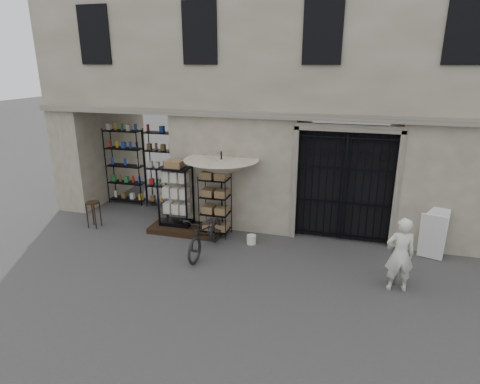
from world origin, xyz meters
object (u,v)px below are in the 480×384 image
(display_cabinet, at_px, (176,199))
(shopkeeper, at_px, (395,289))
(white_bucket, at_px, (251,239))
(steel_bollard, at_px, (394,264))
(wire_rack, at_px, (215,206))
(wooden_stool, at_px, (94,214))
(bicycle, at_px, (207,252))
(market_umbrella, at_px, (221,163))
(easel_sign, at_px, (433,234))

(display_cabinet, distance_m, shopkeeper, 6.01)
(white_bucket, bearing_deg, steel_bollard, -18.25)
(wire_rack, distance_m, wooden_stool, 3.57)
(wire_rack, xyz_separation_m, bicycle, (0.12, -1.06, -0.83))
(steel_bollard, distance_m, shopkeeper, 0.50)
(market_umbrella, distance_m, easel_sign, 5.44)
(market_umbrella, height_order, steel_bollard, market_umbrella)
(wooden_stool, bearing_deg, display_cabinet, 12.12)
(wire_rack, distance_m, shopkeeper, 4.86)
(display_cabinet, bearing_deg, easel_sign, -3.48)
(shopkeeper, bearing_deg, steel_bollard, -82.69)
(wooden_stool, relative_size, easel_sign, 0.64)
(display_cabinet, bearing_deg, market_umbrella, -3.76)
(market_umbrella, bearing_deg, display_cabinet, -179.88)
(wooden_stool, bearing_deg, shopkeeper, -8.27)
(display_cabinet, distance_m, market_umbrella, 1.75)
(white_bucket, distance_m, steel_bollard, 3.57)
(wooden_stool, xyz_separation_m, steel_bollard, (7.98, -0.97, 0.06))
(easel_sign, bearing_deg, steel_bollard, -106.82)
(easel_sign, bearing_deg, shopkeeper, -102.14)
(wooden_stool, height_order, easel_sign, easel_sign)
(white_bucket, bearing_deg, wire_rack, 165.47)
(display_cabinet, relative_size, wire_rack, 1.05)
(bicycle, bearing_deg, wire_rack, 100.11)
(bicycle, relative_size, easel_sign, 1.63)
(display_cabinet, xyz_separation_m, wooden_stool, (-2.34, -0.50, -0.49))
(display_cabinet, height_order, bicycle, display_cabinet)
(easel_sign, bearing_deg, white_bucket, -158.97)
(wire_rack, distance_m, bicycle, 1.35)
(white_bucket, height_order, easel_sign, easel_sign)
(display_cabinet, height_order, easel_sign, display_cabinet)
(wire_rack, distance_m, market_umbrella, 1.20)
(steel_bollard, distance_m, easel_sign, 1.81)
(white_bucket, relative_size, wooden_stool, 0.32)
(display_cabinet, xyz_separation_m, market_umbrella, (1.34, 0.00, 1.12))
(display_cabinet, height_order, steel_bollard, display_cabinet)
(market_umbrella, height_order, white_bucket, market_umbrella)
(bicycle, distance_m, steel_bollard, 4.37)
(market_umbrella, bearing_deg, steel_bollard, -19.00)
(display_cabinet, height_order, white_bucket, display_cabinet)
(shopkeeper, bearing_deg, bicycle, -17.47)
(wire_rack, bearing_deg, wooden_stool, -157.58)
(bicycle, distance_m, wooden_stool, 3.72)
(wire_rack, xyz_separation_m, easel_sign, (5.42, 0.13, -0.22))
(shopkeeper, bearing_deg, easel_sign, -128.42)
(wire_rack, relative_size, shopkeeper, 1.06)
(market_umbrella, xyz_separation_m, white_bucket, (0.91, -0.36, -1.89))
(display_cabinet, height_order, wooden_stool, display_cabinet)
(wire_rack, relative_size, market_umbrella, 0.61)
(bicycle, bearing_deg, steel_bollard, -0.96)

